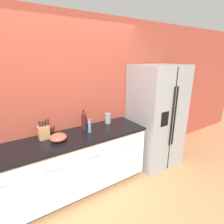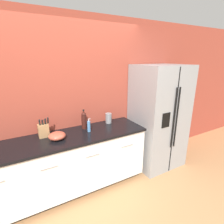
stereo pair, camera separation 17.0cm
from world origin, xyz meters
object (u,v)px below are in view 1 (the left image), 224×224
object	(u,v)px
steel_canister	(108,118)
mixing_bowl	(58,137)
refrigerator	(156,116)
knife_block	(44,132)
soap_dispenser	(90,127)
wine_bottle	(84,121)

from	to	relation	value
steel_canister	mixing_bowl	bearing A→B (deg)	-166.83
steel_canister	mixing_bowl	size ratio (longest dim) A/B	0.81
refrigerator	steel_canister	size ratio (longest dim) A/B	10.10
refrigerator	knife_block	world-z (taller)	refrigerator
steel_canister	knife_block	bearing A→B (deg)	-178.14
knife_block	mixing_bowl	xyz separation A→B (m)	(0.14, -0.18, -0.05)
knife_block	steel_canister	bearing A→B (deg)	1.86
knife_block	mixing_bowl	distance (m)	0.23
steel_canister	soap_dispenser	bearing A→B (deg)	-157.40
wine_bottle	soap_dispenser	bearing A→B (deg)	-82.67
refrigerator	steel_canister	xyz separation A→B (m)	(-0.91, 0.24, 0.06)
mixing_bowl	wine_bottle	bearing A→B (deg)	21.87
steel_canister	mixing_bowl	distance (m)	0.93
knife_block	steel_canister	size ratio (longest dim) A/B	1.48
knife_block	mixing_bowl	world-z (taller)	knife_block
steel_canister	mixing_bowl	xyz separation A→B (m)	(-0.91, -0.21, -0.03)
refrigerator	knife_block	size ratio (longest dim) A/B	6.82
refrigerator	soap_dispenser	bearing A→B (deg)	177.25
knife_block	wine_bottle	bearing A→B (deg)	0.55
refrigerator	soap_dispenser	size ratio (longest dim) A/B	9.11
knife_block	refrigerator	bearing A→B (deg)	-6.09
refrigerator	mixing_bowl	xyz separation A→B (m)	(-1.81, 0.03, 0.03)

